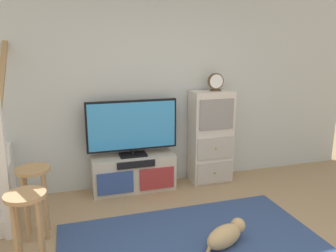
{
  "coord_description": "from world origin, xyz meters",
  "views": [
    {
      "loc": [
        -1.1,
        -2.03,
        1.93
      ],
      "look_at": [
        0.03,
        1.67,
        1.0
      ],
      "focal_mm": 35.87,
      "sensor_mm": 36.0,
      "label": 1
    }
  ],
  "objects": [
    {
      "name": "back_wall",
      "position": [
        0.0,
        2.46,
        1.35
      ],
      "size": [
        6.4,
        0.12,
        2.7
      ],
      "primitive_type": "cube",
      "color": "#B2B7B2",
      "rests_on": "ground_plane"
    },
    {
      "name": "media_console",
      "position": [
        -0.3,
        2.19,
        0.24
      ],
      "size": [
        1.11,
        0.38,
        0.48
      ],
      "color": "#BCB29E",
      "rests_on": "ground_plane"
    },
    {
      "name": "dog",
      "position": [
        0.31,
        0.63,
        0.12
      ],
      "size": [
        0.51,
        0.36,
        0.23
      ],
      "color": "tan",
      "rests_on": "ground_plane"
    },
    {
      "name": "desk_clock",
      "position": [
        0.87,
        2.19,
        1.44
      ],
      "size": [
        0.22,
        0.08,
        0.25
      ],
      "color": "#4C3823",
      "rests_on": "side_cabinet"
    },
    {
      "name": "television",
      "position": [
        -0.3,
        2.22,
        0.89
      ],
      "size": [
        1.21,
        0.22,
        0.75
      ],
      "color": "black",
      "rests_on": "media_console"
    },
    {
      "name": "bar_stool_far",
      "position": [
        -1.48,
        1.36,
        0.55
      ],
      "size": [
        0.34,
        0.34,
        0.75
      ],
      "color": "#A37A4C",
      "rests_on": "ground_plane"
    },
    {
      "name": "side_cabinet",
      "position": [
        0.83,
        2.2,
        0.66
      ],
      "size": [
        0.58,
        0.38,
        1.32
      ],
      "color": "beige",
      "rests_on": "ground_plane"
    },
    {
      "name": "bar_stool_near",
      "position": [
        -1.49,
        0.76,
        0.55
      ],
      "size": [
        0.34,
        0.34,
        0.74
      ],
      "color": "#A37A4C",
      "rests_on": "ground_plane"
    },
    {
      "name": "area_rug",
      "position": [
        0.0,
        0.6,
        0.01
      ],
      "size": [
        2.6,
        1.8,
        0.01
      ],
      "primitive_type": "cube",
      "color": "navy",
      "rests_on": "ground_plane"
    }
  ]
}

